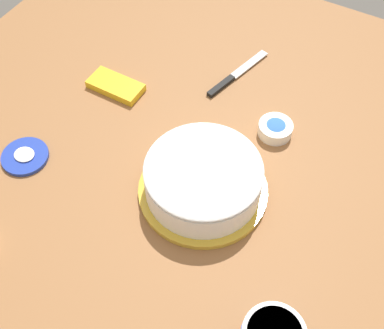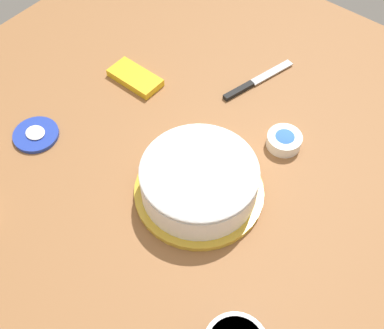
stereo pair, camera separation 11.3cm
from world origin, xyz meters
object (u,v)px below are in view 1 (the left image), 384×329
(sprinkle_bowl_blue, at_px, (275,128))
(candy_box_lower, at_px, (116,86))
(frosted_cake, at_px, (203,179))
(spreading_knife, at_px, (233,77))
(frosting_tub_lid, at_px, (25,156))

(sprinkle_bowl_blue, height_order, candy_box_lower, sprinkle_bowl_blue)
(frosted_cake, bearing_deg, sprinkle_bowl_blue, 72.95)
(frosted_cake, xyz_separation_m, spreading_knife, (-0.10, 0.36, -0.04))
(frosting_tub_lid, distance_m, sprinkle_bowl_blue, 0.62)
(frosting_tub_lid, bearing_deg, sprinkle_bowl_blue, 36.44)
(spreading_knife, bearing_deg, frosting_tub_lid, -122.95)
(frosted_cake, distance_m, candy_box_lower, 0.40)
(sprinkle_bowl_blue, distance_m, candy_box_lower, 0.44)
(frosted_cake, xyz_separation_m, candy_box_lower, (-0.36, 0.18, -0.04))
(frosting_tub_lid, height_order, sprinkle_bowl_blue, sprinkle_bowl_blue)
(sprinkle_bowl_blue, bearing_deg, candy_box_lower, -171.44)
(frosting_tub_lid, relative_size, sprinkle_bowl_blue, 1.33)
(frosted_cake, height_order, sprinkle_bowl_blue, frosted_cake)
(candy_box_lower, bearing_deg, spreading_knife, 36.66)
(spreading_knife, xyz_separation_m, sprinkle_bowl_blue, (0.18, -0.12, 0.01))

